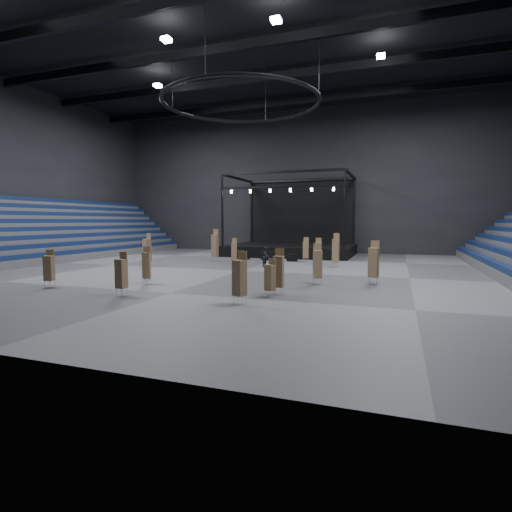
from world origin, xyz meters
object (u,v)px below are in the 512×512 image
(chair_stack_0, at_px, (270,277))
(chair_stack_12, at_px, (215,245))
(chair_stack_9, at_px, (240,277))
(chair_stack_13, at_px, (318,264))
(flight_case_left, at_px, (243,255))
(chair_stack_10, at_px, (121,273))
(chair_stack_4, at_px, (147,250))
(chair_stack_2, at_px, (279,271))
(chair_stack_6, at_px, (147,265))
(chair_stack_7, at_px, (234,251))
(chair_stack_11, at_px, (318,250))
(chair_stack_3, at_px, (306,249))
(chair_stack_1, at_px, (336,250))
(man_center, at_px, (147,267))
(crew_member, at_px, (266,257))
(stage, at_px, (293,242))
(flight_case_right, at_px, (292,258))
(chair_stack_5, at_px, (374,262))
(flight_case_mid, at_px, (268,256))
(chair_stack_8, at_px, (49,268))

(chair_stack_0, xyz_separation_m, chair_stack_12, (-10.81, 16.03, 0.52))
(chair_stack_9, distance_m, chair_stack_13, 7.45)
(flight_case_left, xyz_separation_m, chair_stack_10, (1.37, -21.05, 0.79))
(chair_stack_0, distance_m, chair_stack_4, 17.07)
(flight_case_left, xyz_separation_m, chair_stack_2, (9.13, -18.01, 0.88))
(chair_stack_6, height_order, chair_stack_7, chair_stack_7)
(chair_stack_11, bearing_deg, chair_stack_3, 131.69)
(chair_stack_0, height_order, chair_stack_1, chair_stack_1)
(chair_stack_4, bearing_deg, chair_stack_3, 50.98)
(man_center, bearing_deg, chair_stack_3, -123.97)
(chair_stack_7, xyz_separation_m, crew_member, (3.19, -0.40, -0.36))
(stage, xyz_separation_m, flight_case_right, (1.92, -7.71, -1.10))
(chair_stack_10, bearing_deg, chair_stack_1, 65.71)
(chair_stack_2, distance_m, chair_stack_6, 8.89)
(chair_stack_0, bearing_deg, chair_stack_6, -172.77)
(chair_stack_10, bearing_deg, chair_stack_6, 108.89)
(chair_stack_11, xyz_separation_m, crew_member, (-3.88, -3.33, -0.41))
(chair_stack_3, relative_size, chair_stack_5, 0.88)
(chair_stack_13, bearing_deg, flight_case_left, 102.89)
(flight_case_left, xyz_separation_m, flight_case_mid, (2.74, -0.06, 0.03))
(flight_case_right, height_order, chair_stack_4, chair_stack_4)
(chair_stack_7, xyz_separation_m, chair_stack_11, (7.07, 2.93, 0.05))
(chair_stack_6, height_order, chair_stack_11, chair_stack_11)
(stage, height_order, chair_stack_13, stage)
(chair_stack_3, height_order, chair_stack_8, chair_stack_3)
(chair_stack_8, distance_m, chair_stack_12, 17.65)
(chair_stack_4, bearing_deg, stage, 78.88)
(flight_case_right, bearing_deg, flight_case_mid, 169.71)
(chair_stack_1, relative_size, chair_stack_4, 1.00)
(chair_stack_1, relative_size, chair_stack_3, 1.21)
(chair_stack_12, bearing_deg, chair_stack_4, -115.02)
(chair_stack_9, bearing_deg, chair_stack_7, 132.32)
(chair_stack_7, bearing_deg, chair_stack_5, -40.86)
(flight_case_mid, bearing_deg, chair_stack_8, -109.49)
(chair_stack_13, xyz_separation_m, man_center, (-11.43, -1.47, -0.48))
(flight_case_right, bearing_deg, crew_member, -100.32)
(flight_case_right, bearing_deg, chair_stack_3, -19.17)
(chair_stack_10, xyz_separation_m, chair_stack_12, (-3.25, 18.21, 0.37))
(stage, xyz_separation_m, chair_stack_13, (7.03, -21.15, -0.13))
(flight_case_right, distance_m, chair_stack_2, 17.92)
(chair_stack_6, bearing_deg, chair_stack_10, -95.33)
(stage, height_order, man_center, stage)
(stage, xyz_separation_m, chair_stack_8, (-7.84, -27.47, -0.26))
(chair_stack_13, bearing_deg, chair_stack_0, -131.05)
(chair_stack_11, xyz_separation_m, man_center, (-9.27, -13.07, -0.43))
(chair_stack_1, bearing_deg, chair_stack_3, 143.16)
(chair_stack_13, bearing_deg, flight_case_right, 86.91)
(stage, bearing_deg, crew_member, -85.65)
(chair_stack_9, bearing_deg, crew_member, 122.27)
(flight_case_mid, relative_size, man_center, 0.79)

